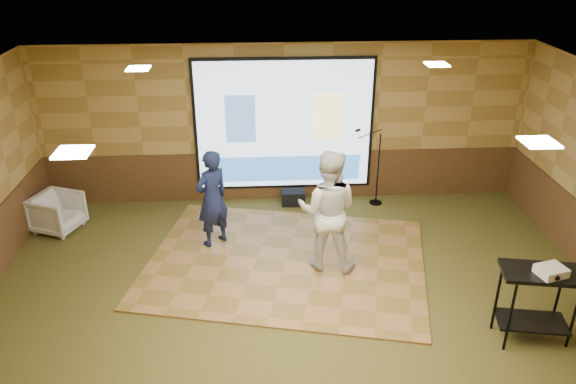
{
  "coord_description": "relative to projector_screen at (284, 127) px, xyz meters",
  "views": [
    {
      "loc": [
        -0.51,
        -6.41,
        4.87
      ],
      "look_at": [
        -0.07,
        1.01,
        1.3
      ],
      "focal_mm": 35.0,
      "sensor_mm": 36.0,
      "label": 1
    }
  ],
  "objects": [
    {
      "name": "ground",
      "position": [
        0.0,
        -3.44,
        -1.47
      ],
      "size": [
        9.0,
        9.0,
        0.0
      ],
      "primitive_type": "plane",
      "color": "#273417",
      "rests_on": "ground"
    },
    {
      "name": "room_shell",
      "position": [
        0.0,
        -3.44,
        0.62
      ],
      "size": [
        9.04,
        7.04,
        3.02
      ],
      "color": "#AE8B48",
      "rests_on": "ground"
    },
    {
      "name": "wainscot_back",
      "position": [
        0.0,
        0.04,
        -1.0
      ],
      "size": [
        9.0,
        0.04,
        0.95
      ],
      "primitive_type": "cube",
      "color": "#4B2D19",
      "rests_on": "ground"
    },
    {
      "name": "projector_screen",
      "position": [
        0.0,
        0.0,
        0.0
      ],
      "size": [
        3.32,
        0.06,
        2.52
      ],
      "color": "black",
      "rests_on": "room_shell"
    },
    {
      "name": "downlight_nw",
      "position": [
        -2.2,
        -1.64,
        1.5
      ],
      "size": [
        0.32,
        0.32,
        0.02
      ],
      "primitive_type": "cube",
      "color": "#FFEEBF",
      "rests_on": "room_shell"
    },
    {
      "name": "downlight_ne",
      "position": [
        2.2,
        -1.64,
        1.5
      ],
      "size": [
        0.32,
        0.32,
        0.02
      ],
      "primitive_type": "cube",
      "color": "#FFEEBF",
      "rests_on": "room_shell"
    },
    {
      "name": "downlight_sw",
      "position": [
        -2.2,
        -4.94,
        1.5
      ],
      "size": [
        0.32,
        0.32,
        0.02
      ],
      "primitive_type": "cube",
      "color": "#FFEEBF",
      "rests_on": "room_shell"
    },
    {
      "name": "downlight_se",
      "position": [
        2.2,
        -4.94,
        1.5
      ],
      "size": [
        0.32,
        0.32,
        0.02
      ],
      "primitive_type": "cube",
      "color": "#FFEEBF",
      "rests_on": "room_shell"
    },
    {
      "name": "dance_floor",
      "position": [
        -0.09,
        -2.29,
        -1.46
      ],
      "size": [
        4.91,
        4.14,
        0.03
      ],
      "primitive_type": "cube",
      "rotation": [
        0.0,
        0.0,
        -0.22
      ],
      "color": "olive",
      "rests_on": "ground"
    },
    {
      "name": "player_left",
      "position": [
        -1.26,
        -1.67,
        -0.62
      ],
      "size": [
        0.71,
        0.69,
        1.65
      ],
      "primitive_type": "imported",
      "rotation": [
        0.0,
        0.0,
        3.84
      ],
      "color": "#141C40",
      "rests_on": "dance_floor"
    },
    {
      "name": "player_right",
      "position": [
        0.52,
        -2.45,
        -0.49
      ],
      "size": [
        1.08,
        0.93,
        1.92
      ],
      "primitive_type": "imported",
      "rotation": [
        0.0,
        0.0,
        2.89
      ],
      "color": "silver",
      "rests_on": "dance_floor"
    },
    {
      "name": "av_table",
      "position": [
        2.95,
        -4.27,
        -0.75
      ],
      "size": [
        0.97,
        0.51,
        1.02
      ],
      "rotation": [
        0.0,
        0.0,
        -0.18
      ],
      "color": "black",
      "rests_on": "ground"
    },
    {
      "name": "projector",
      "position": [
        3.01,
        -4.35,
        -0.4
      ],
      "size": [
        0.39,
        0.35,
        0.11
      ],
      "primitive_type": "cube",
      "rotation": [
        0.0,
        0.0,
        0.26
      ],
      "color": "silver",
      "rests_on": "av_table"
    },
    {
      "name": "mic_stand",
      "position": [
        1.69,
        -0.3,
        -0.98
      ],
      "size": [
        0.6,
        0.24,
        1.53
      ],
      "rotation": [
        0.0,
        0.0,
        -0.33
      ],
      "color": "black",
      "rests_on": "ground"
    },
    {
      "name": "banquet_chair",
      "position": [
        -4.0,
        -1.0,
        -1.14
      ],
      "size": [
        0.94,
        0.93,
        0.67
      ],
      "primitive_type": "imported",
      "rotation": [
        0.0,
        0.0,
        1.19
      ],
      "color": "gray",
      "rests_on": "ground"
    },
    {
      "name": "duffel_bag",
      "position": [
        0.16,
        -0.25,
        -1.34
      ],
      "size": [
        0.45,
        0.3,
        0.27
      ],
      "primitive_type": "cube",
      "rotation": [
        0.0,
        0.0,
        -0.02
      ],
      "color": "black",
      "rests_on": "ground"
    }
  ]
}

